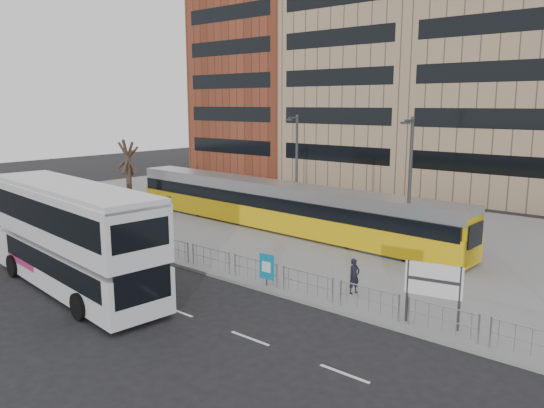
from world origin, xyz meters
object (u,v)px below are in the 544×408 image
Objects in this scene: tram at (278,206)px; pedestrian at (354,276)px; double_decker_bus at (72,234)px; station_sign at (434,283)px; lamp_post_west at (296,166)px; ad_panel at (267,267)px; bare_tree at (127,138)px; traffic_light_west at (169,216)px; lamp_post_east at (409,183)px.

pedestrian is (10.32, -7.39, -0.77)m from tram.
station_sign is at bearing 29.38° from double_decker_bus.
ad_panel is at bearing -58.96° from lamp_post_west.
lamp_post_west is 14.33m from bare_tree.
traffic_light_west is at bearing 165.53° from station_sign.
pedestrian is (3.61, 1.67, -0.08)m from ad_panel.
lamp_post_west is (0.29, 16.29, 1.64)m from double_decker_bus.
pedestrian is 11.78m from traffic_light_west.
ad_panel is at bearing -111.32° from lamp_post_east.
ad_panel is 21.89m from bare_tree.
station_sign is 0.32× the size of lamp_post_west.
lamp_post_east is (9.78, -1.18, 2.60)m from tram.
bare_tree is at bearing 154.48° from station_sign.
pedestrian is at bearing -85.06° from lamp_post_east.
lamp_post_east is at bearing 60.24° from double_decker_bus.
station_sign is at bearing -35.79° from lamp_post_west.
traffic_light_west is at bearing -26.06° from bare_tree.
traffic_light_west reaches higher than station_sign.
bare_tree is (-23.80, 5.34, 4.80)m from pedestrian.
traffic_light_west reaches higher than ad_panel.
lamp_post_east is 23.33m from bare_tree.
traffic_light_west is (-8.10, 1.09, 1.11)m from ad_panel.
tram is at bearing 173.13° from lamp_post_east.
lamp_post_east reaches higher than ad_panel.
station_sign is 1.54× the size of pedestrian.
lamp_post_west reaches higher than traffic_light_west.
double_decker_bus is 14.70m from tram.
pedestrian is 0.51× the size of traffic_light_west.
pedestrian is at bearing 17.95° from traffic_light_west.
station_sign is at bearing -88.32° from pedestrian.
double_decker_bus is 5.10× the size of station_sign.
traffic_light_west is at bearing 107.85° from double_decker_bus.
double_decker_bus is 8.90m from ad_panel.
double_decker_bus is 1.65× the size of lamp_post_west.
ad_panel is 0.48× the size of traffic_light_west.
tram reaches higher than station_sign.
lamp_post_east is (9.79, 13.49, 1.69)m from double_decker_bus.
station_sign is 28.85m from bare_tree.
pedestrian is 24.86m from bare_tree.
traffic_light_west is 0.40× the size of bare_tree.
ad_panel is at bearing 132.17° from pedestrian.
tram is 8.51× the size of traffic_light_west.
station_sign is 0.32× the size of lamp_post_east.
tram is 3.49× the size of lamp_post_east.
double_decker_bus is 16.38m from lamp_post_west.
tram is 16.76× the size of pedestrian.
tram is 11.29m from ad_panel.
pedestrian is at bearing -12.64° from bare_tree.
ad_panel is 0.95× the size of pedestrian.
ad_panel is 0.20× the size of lamp_post_west.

